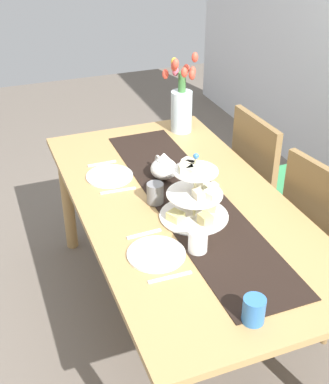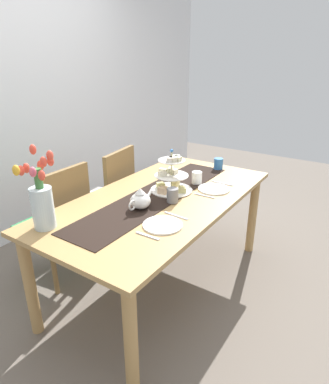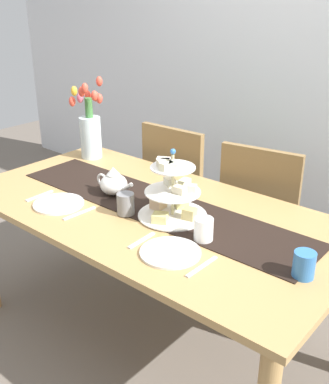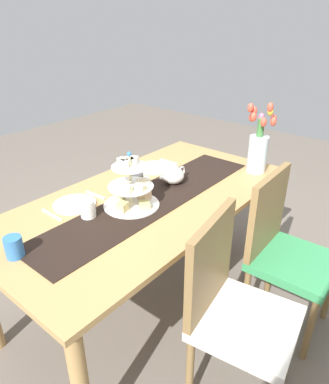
# 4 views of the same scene
# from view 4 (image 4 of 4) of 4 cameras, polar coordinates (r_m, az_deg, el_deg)

# --- Properties ---
(ground_plane) EXTENTS (8.00, 8.00, 0.00)m
(ground_plane) POSITION_cam_4_polar(r_m,az_deg,el_deg) (2.41, -2.33, -16.31)
(ground_plane) COLOR #6B6056
(dining_table) EXTENTS (1.80, 0.92, 0.72)m
(dining_table) POSITION_cam_4_polar(r_m,az_deg,el_deg) (2.03, -2.66, -3.17)
(dining_table) COLOR tan
(dining_table) RESTS_ON ground_plane
(chair_left) EXTENTS (0.43, 0.43, 0.91)m
(chair_left) POSITION_cam_4_polar(r_m,az_deg,el_deg) (2.06, 18.72, -8.49)
(chair_left) COLOR olive
(chair_left) RESTS_ON ground_plane
(chair_right) EXTENTS (0.48, 0.48, 0.91)m
(chair_right) POSITION_cam_4_polar(r_m,az_deg,el_deg) (1.65, 10.95, -17.54)
(chair_right) COLOR olive
(chair_right) RESTS_ON ground_plane
(table_runner) EXTENTS (1.53, 0.33, 0.00)m
(table_runner) POSITION_cam_4_polar(r_m,az_deg,el_deg) (1.96, -1.91, -1.10)
(table_runner) COLOR black
(table_runner) RESTS_ON dining_table
(tiered_cake_stand) EXTENTS (0.30, 0.30, 0.30)m
(tiered_cake_stand) POSITION_cam_4_polar(r_m,az_deg,el_deg) (1.86, -5.39, 0.47)
(tiered_cake_stand) COLOR beige
(tiered_cake_stand) RESTS_ON table_runner
(teapot) EXTENTS (0.24, 0.13, 0.14)m
(teapot) POSITION_cam_4_polar(r_m,az_deg,el_deg) (2.12, 1.46, 2.83)
(teapot) COLOR white
(teapot) RESTS_ON table_runner
(tulip_vase) EXTENTS (0.23, 0.19, 0.46)m
(tulip_vase) POSITION_cam_4_polar(r_m,az_deg,el_deg) (2.33, 14.95, 7.07)
(tulip_vase) COLOR silver
(tulip_vase) RESTS_ON dining_table
(dinner_plate_left) EXTENTS (0.23, 0.23, 0.01)m
(dinner_plate_left) POSITION_cam_4_polar(r_m,az_deg,el_deg) (2.36, -1.55, 3.98)
(dinner_plate_left) COLOR white
(dinner_plate_left) RESTS_ON dining_table
(fork_left) EXTENTS (0.02, 0.15, 0.01)m
(fork_left) POSITION_cam_4_polar(r_m,az_deg,el_deg) (2.46, 0.67, 4.95)
(fork_left) COLOR silver
(fork_left) RESTS_ON dining_table
(knife_left) EXTENTS (0.02, 0.17, 0.01)m
(knife_left) POSITION_cam_4_polar(r_m,az_deg,el_deg) (2.26, -3.96, 2.84)
(knife_left) COLOR silver
(knife_left) RESTS_ON dining_table
(dinner_plate_right) EXTENTS (0.23, 0.23, 0.01)m
(dinner_plate_right) POSITION_cam_4_polar(r_m,az_deg,el_deg) (1.96, -14.35, -1.91)
(dinner_plate_right) COLOR white
(dinner_plate_right) RESTS_ON dining_table
(fork_right) EXTENTS (0.02, 0.15, 0.01)m
(fork_right) POSITION_cam_4_polar(r_m,az_deg,el_deg) (2.04, -11.12, -0.47)
(fork_right) COLOR silver
(fork_right) RESTS_ON dining_table
(knife_right) EXTENTS (0.02, 0.17, 0.01)m
(knife_right) POSITION_cam_4_polar(r_m,az_deg,el_deg) (1.89, -17.81, -3.55)
(knife_right) COLOR silver
(knife_right) RESTS_ON dining_table
(mug_grey) EXTENTS (0.08, 0.08, 0.09)m
(mug_grey) POSITION_cam_4_polar(r_m,az_deg,el_deg) (2.06, -4.45, 1.77)
(mug_grey) COLOR slate
(mug_grey) RESTS_ON table_runner
(mug_white_text) EXTENTS (0.08, 0.08, 0.09)m
(mug_white_text) POSITION_cam_4_polar(r_m,az_deg,el_deg) (1.81, -12.30, -2.71)
(mug_white_text) COLOR white
(mug_white_text) RESTS_ON dining_table
(mug_orange) EXTENTS (0.08, 0.08, 0.09)m
(mug_orange) POSITION_cam_4_polar(r_m,az_deg,el_deg) (1.62, -23.21, -8.20)
(mug_orange) COLOR #3370B7
(mug_orange) RESTS_ON dining_table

